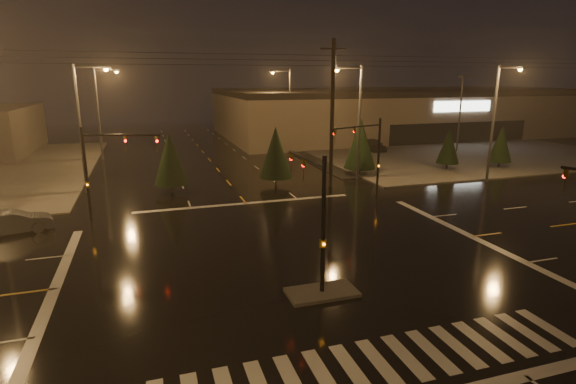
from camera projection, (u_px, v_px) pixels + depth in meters
name	position (u px, v px, depth m)	size (l,w,h in m)	color
ground	(293.00, 259.00, 22.91)	(140.00, 140.00, 0.00)	black
sidewalk_ne	(437.00, 147.00, 59.41)	(36.00, 36.00, 0.12)	#46433E
median_island	(322.00, 292.00, 19.20)	(3.00, 1.60, 0.15)	#46433E
crosswalk	(379.00, 362.00, 14.60)	(15.00, 2.60, 0.01)	beige
stop_bar_far	(246.00, 203.00, 33.06)	(16.00, 0.50, 0.01)	beige
parking_lot	(478.00, 148.00, 59.04)	(50.00, 24.00, 0.08)	black
retail_building	(406.00, 110.00, 74.71)	(60.20, 28.30, 7.20)	#726551
signal_mast_median	(315.00, 204.00, 19.15)	(0.25, 4.59, 6.00)	black
signal_mast_ne	(370.00, 148.00, 34.12)	(4.84, 1.86, 6.00)	black
signal_mast_nw	(101.00, 162.00, 28.54)	(4.84, 1.86, 6.00)	black
streetlight_1	(84.00, 120.00, 34.81)	(2.77, 0.32, 10.00)	#38383A
streetlight_2	(101.00, 107.00, 49.58)	(2.77, 0.32, 10.00)	#38383A
streetlight_3	(356.00, 115.00, 39.54)	(2.77, 0.32, 10.00)	#38383A
streetlight_4	(288.00, 103.00, 58.00)	(2.77, 0.32, 10.00)	#38383A
streetlight_6	(496.00, 116.00, 38.27)	(0.32, 2.77, 10.00)	#38383A
utility_pole_1	(332.00, 114.00, 36.67)	(2.20, 0.32, 12.00)	black
conifer_0	(360.00, 143.00, 41.87)	(2.98, 2.98, 5.36)	black
conifer_1	(449.00, 146.00, 44.49)	(2.23, 2.23, 4.18)	black
conifer_2	(501.00, 144.00, 45.33)	(2.30, 2.30, 4.29)	black
conifer_3	(170.00, 158.00, 35.53)	(2.69, 2.69, 4.90)	black
conifer_4	(276.00, 152.00, 37.91)	(2.78, 2.78, 5.04)	black
car_parked	(374.00, 145.00, 56.31)	(1.86, 4.63, 1.58)	black
car_crossing	(13.00, 222.00, 26.45)	(1.49, 4.27, 1.41)	#54575B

